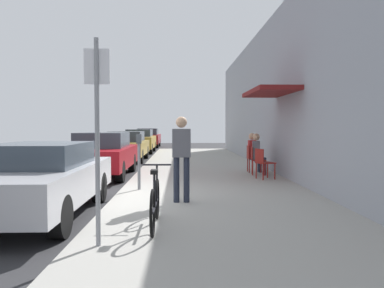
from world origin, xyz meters
TOP-DOWN VIEW (x-y plane):
  - ground_plane at (0.00, 0.00)m, footprint 60.00×60.00m
  - sidewalk_slab at (2.25, 2.00)m, footprint 4.50×32.00m
  - building_facade at (4.64, 2.00)m, footprint 1.40×32.00m
  - parked_car_0 at (-1.10, -1.43)m, footprint 1.80×4.40m
  - parked_car_1 at (-1.10, 4.24)m, footprint 1.80×4.40m
  - parked_car_2 at (-1.10, 9.94)m, footprint 1.80×4.40m
  - parked_car_3 at (-1.10, 15.74)m, footprint 1.80×4.40m
  - parked_car_4 at (-1.10, 22.13)m, footprint 1.80×4.40m
  - parking_meter at (0.45, 0.83)m, footprint 0.12×0.10m
  - street_sign at (0.40, -3.56)m, footprint 0.32×0.06m
  - bicycle_0 at (1.06, -2.68)m, footprint 0.46×1.71m
  - cafe_chair_0 at (3.80, 2.56)m, footprint 0.56×0.56m
  - cafe_chair_1 at (3.79, 3.59)m, footprint 0.50×0.50m
  - seated_patron_1 at (3.85, 3.58)m, footprint 0.47×0.41m
  - cafe_chair_2 at (3.79, 4.30)m, footprint 0.45×0.45m
  - seated_patron_2 at (3.85, 4.30)m, footprint 0.43×0.37m
  - pedestrian_standing at (1.46, -0.77)m, footprint 0.36×0.22m

SIDE VIEW (x-z plane):
  - ground_plane at x=0.00m, z-range 0.00..0.00m
  - sidewalk_slab at x=2.25m, z-range 0.00..0.12m
  - bicycle_0 at x=1.06m, z-range 0.03..0.93m
  - cafe_chair_0 at x=3.80m, z-range 0.19..1.06m
  - cafe_chair_1 at x=3.79m, z-range 0.19..1.06m
  - cafe_chair_2 at x=3.79m, z-range 0.19..1.06m
  - parked_car_0 at x=-1.10m, z-range 0.04..1.36m
  - parked_car_2 at x=-1.10m, z-range 0.03..1.42m
  - parked_car_1 at x=-1.10m, z-range 0.02..1.45m
  - parked_car_3 at x=-1.10m, z-range 0.03..1.48m
  - parked_car_4 at x=-1.10m, z-range 0.02..1.50m
  - seated_patron_1 at x=3.85m, z-range 0.17..1.46m
  - seated_patron_2 at x=3.85m, z-range 0.17..1.46m
  - parking_meter at x=0.45m, z-range 0.23..1.55m
  - pedestrian_standing at x=1.46m, z-range 0.27..1.97m
  - street_sign at x=0.40m, z-range 0.34..2.94m
  - building_facade at x=4.64m, z-range 0.00..5.34m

